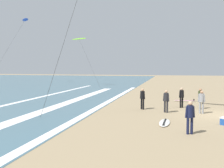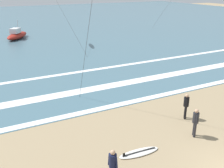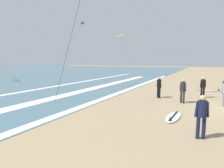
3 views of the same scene
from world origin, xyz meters
TOP-DOWN VIEW (x-y plane):
  - ground_plane at (0.00, 0.00)m, footprint 160.00×160.00m
  - wave_foam_shoreline at (0.81, 8.74)m, footprint 39.65×0.56m
  - wave_foam_mid_break at (-1.61, 12.17)m, footprint 38.91×1.09m
  - surfer_foreground_main at (2.49, 2.26)m, footprint 0.40×0.44m
  - surfer_background_far at (0.06, 3.41)m, footprint 0.34×0.48m
  - surfer_mid_group at (-5.50, 2.19)m, footprint 0.32×0.50m
  - surfer_right_near at (0.22, 1.02)m, footprint 0.32×0.52m
  - surfer_left_near at (2.18, 0.89)m, footprint 0.51×0.32m
  - surfer_left_far at (1.01, 5.20)m, footprint 0.38×0.46m
  - surfboard_near_water at (-3.42, 3.43)m, footprint 2.13×0.72m
  - surfboard_foreground_flat at (6.32, 1.80)m, footprint 0.64×2.11m
  - kite_lime_high_left at (22.27, 18.35)m, footprint 4.89×6.50m
  - kite_blue_mid_center at (26.64, 31.30)m, footprint 8.71×4.91m

SIDE VIEW (x-z plane):
  - ground_plane at x=0.00m, z-range 0.00..0.00m
  - wave_foam_shoreline at x=0.81m, z-range 0.01..0.02m
  - wave_foam_mid_break at x=-1.61m, z-range 0.01..0.02m
  - surfboard_near_water at x=-3.42m, z-range -0.08..0.17m
  - surfboard_foreground_flat at x=6.32m, z-range -0.08..0.17m
  - surfer_foreground_main at x=2.49m, z-range 0.16..1.76m
  - surfer_background_far at x=0.06m, z-range 0.16..1.76m
  - surfer_mid_group at x=-5.50m, z-range 0.16..1.76m
  - surfer_right_near at x=0.22m, z-range 0.16..1.76m
  - surfer_left_near at x=2.18m, z-range 0.16..1.76m
  - surfer_left_far at x=1.01m, z-range 0.16..1.76m
  - kite_lime_high_left at x=22.27m, z-range 3.85..12.05m
  - kite_blue_mid_center at x=26.64m, z-range 6.07..18.82m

